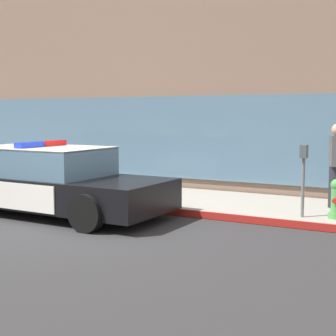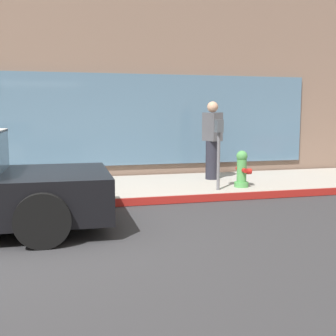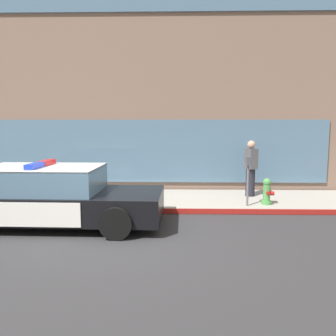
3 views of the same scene
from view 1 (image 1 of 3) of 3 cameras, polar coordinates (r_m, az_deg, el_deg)
ground at (r=9.32m, az=-9.62°, el=-6.72°), size 48.00×48.00×0.00m
sidewalk at (r=11.89m, az=-0.21°, el=-3.46°), size 48.00×2.63×0.15m
curb_red_paint at (r=10.77m, az=-3.62°, el=-4.50°), size 28.80×0.04×0.14m
storefront_building at (r=17.49m, az=18.31°, el=13.84°), size 22.55×10.84×8.99m
police_cruiser at (r=10.74m, az=-13.37°, el=-1.41°), size 5.18×2.19×1.49m
pedestrian_on_sidewalk at (r=10.82m, az=18.40°, el=0.27°), size 0.38×0.46×1.71m
parking_meter at (r=9.62m, az=14.98°, el=0.08°), size 0.12×0.18×1.34m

